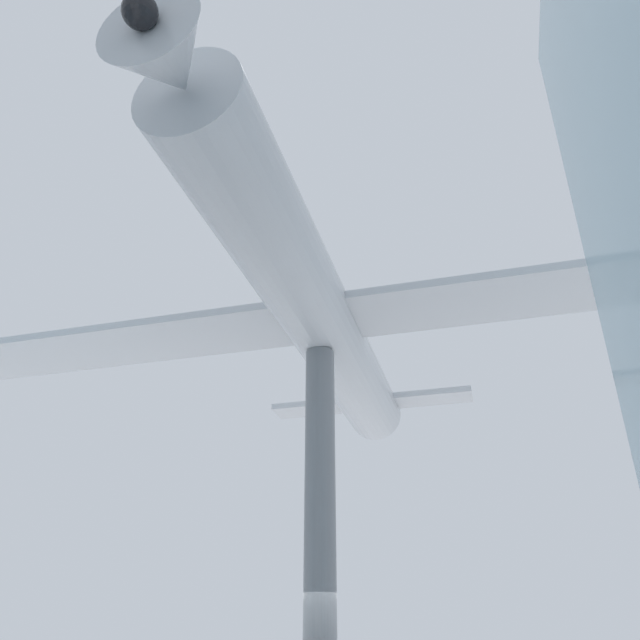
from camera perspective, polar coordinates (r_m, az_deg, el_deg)
The scene contains 2 objects.
support_pylon_central at distance 12.93m, azimuth 0.00°, elevation -18.21°, with size 0.64×0.64×7.47m.
suspended_airplane at distance 14.27m, azimuth -0.16°, elevation 0.30°, with size 19.66×15.38×2.60m.
Camera 1 is at (-3.48, 12.27, 1.62)m, focal length 35.00 mm.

